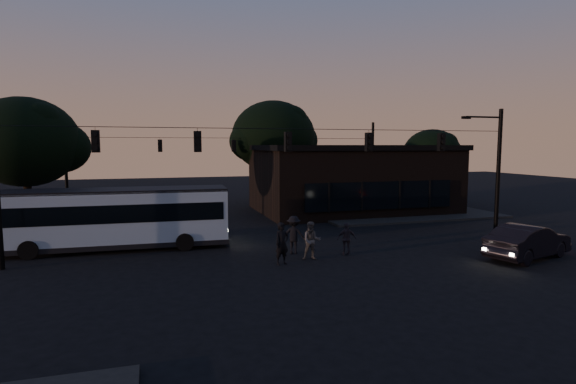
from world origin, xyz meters
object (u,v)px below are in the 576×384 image
object	(u,v)px
car	(528,241)
pedestrian_d	(294,235)
building	(351,178)
pedestrian_b	(312,241)
pedestrian_a	(282,244)
bus	(118,216)
pedestrian_c	(347,239)

from	to	relation	value
car	pedestrian_d	size ratio (longest dim) A/B	2.62
building	pedestrian_b	xyz separation A→B (m)	(-8.51, -14.24, -1.80)
pedestrian_a	pedestrian_b	xyz separation A→B (m)	(1.58, 0.44, -0.06)
building	pedestrian_a	distance (m)	17.90
bus	pedestrian_a	xyz separation A→B (m)	(7.30, -5.34, -0.80)
building	pedestrian_b	world-z (taller)	building
building	pedestrian_d	size ratio (longest dim) A/B	8.15
building	bus	bearing A→B (deg)	-151.77
car	pedestrian_c	distance (m)	8.58
building	car	bearing A→B (deg)	-85.13
car	pedestrian_b	distance (m)	10.33
building	car	world-z (taller)	building
bus	pedestrian_d	world-z (taller)	bus
bus	pedestrian_d	distance (m)	9.17
pedestrian_c	bus	bearing A→B (deg)	-12.93
bus	pedestrian_b	distance (m)	10.18
pedestrian_d	car	bearing A→B (deg)	179.97
bus	pedestrian_b	bearing A→B (deg)	-26.62
building	pedestrian_d	xyz separation A→B (m)	(-8.97, -12.87, -1.76)
car	pedestrian_d	bearing A→B (deg)	51.34
building	car	size ratio (longest dim) A/B	3.11
car	pedestrian_a	size ratio (longest dim) A/B	2.58
car	pedestrian_a	xyz separation A→B (m)	(-11.54, 2.29, 0.15)
bus	pedestrian_b	xyz separation A→B (m)	(8.88, -4.90, -0.86)
pedestrian_d	pedestrian_a	bearing A→B (deg)	79.64
pedestrian_c	pedestrian_d	distance (m)	2.61
pedestrian_a	pedestrian_b	bearing A→B (deg)	-1.87
pedestrian_a	pedestrian_b	size ratio (longest dim) A/B	1.06
pedestrian_a	pedestrian_d	size ratio (longest dim) A/B	1.02
building	pedestrian_b	size ratio (longest dim) A/B	8.52
bus	pedestrian_d	xyz separation A→B (m)	(8.43, -3.52, -0.82)
building	car	distance (m)	17.14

